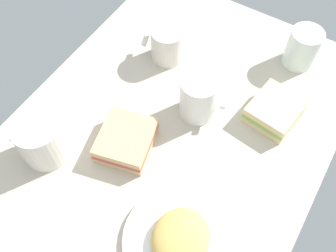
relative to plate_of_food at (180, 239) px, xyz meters
The scene contains 8 objects.
tabletop 23.24cm from the plate_of_food, 37.26° to the left, with size 90.00×64.00×2.00cm, color #BCB29E.
plate_of_food is the anchor object (origin of this frame).
coffee_mug_black 45.11cm from the plate_of_food, 34.73° to the left, with size 7.84×10.10×8.55cm.
coffee_mug_milky 33.08cm from the plate_of_food, 87.57° to the left, with size 11.47×10.76×10.13cm.
coffee_mug_spare 29.28cm from the plate_of_food, 23.37° to the left, with size 7.93×10.21×10.41cm.
sandwich_main 34.41cm from the plate_of_food, ahead, with size 12.02×11.09×4.40cm.
sandwich_side 22.79cm from the plate_of_food, 60.29° to the left, with size 13.74×12.90×4.40cm.
glass_of_milk 52.34cm from the plate_of_food, ahead, with size 7.49×7.49×9.37cm.
Camera 1 is at (-36.03, -22.26, 72.80)cm, focal length 41.12 mm.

